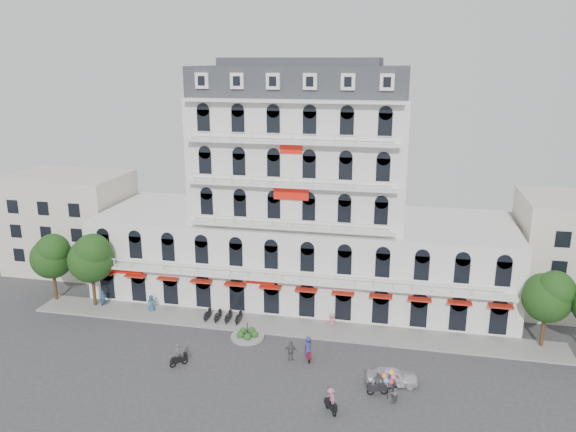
{
  "coord_description": "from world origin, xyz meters",
  "views": [
    {
      "loc": [
        10.84,
        -40.53,
        25.54
      ],
      "look_at": [
        0.1,
        10.0,
        11.17
      ],
      "focal_mm": 35.0,
      "sensor_mm": 36.0,
      "label": 1
    }
  ],
  "objects_px": {
    "rider_center": "(331,400)",
    "rider_northeast": "(378,384)",
    "parked_car": "(392,376)",
    "balloon_vendor": "(392,387)",
    "rider_west": "(179,356)",
    "rider_east": "(308,348)"
  },
  "relations": [
    {
      "from": "rider_center",
      "to": "rider_northeast",
      "type": "bearing_deg",
      "value": 96.23
    },
    {
      "from": "parked_car",
      "to": "rider_northeast",
      "type": "bearing_deg",
      "value": 139.8
    },
    {
      "from": "balloon_vendor",
      "to": "parked_car",
      "type": "bearing_deg",
      "value": 91.3
    },
    {
      "from": "parked_car",
      "to": "balloon_vendor",
      "type": "bearing_deg",
      "value": 172.29
    },
    {
      "from": "rider_west",
      "to": "balloon_vendor",
      "type": "xyz_separation_m",
      "value": [
        18.18,
        -1.55,
        0.35
      ]
    },
    {
      "from": "rider_center",
      "to": "rider_east",
      "type": "bearing_deg",
      "value": 166.3
    },
    {
      "from": "parked_car",
      "to": "rider_northeast",
      "type": "distance_m",
      "value": 2.03
    },
    {
      "from": "rider_east",
      "to": "rider_northeast",
      "type": "height_order",
      "value": "rider_east"
    },
    {
      "from": "rider_west",
      "to": "rider_northeast",
      "type": "distance_m",
      "value": 17.1
    },
    {
      "from": "rider_west",
      "to": "balloon_vendor",
      "type": "height_order",
      "value": "balloon_vendor"
    },
    {
      "from": "parked_car",
      "to": "rider_northeast",
      "type": "relative_size",
      "value": 2.14
    },
    {
      "from": "rider_east",
      "to": "balloon_vendor",
      "type": "relative_size",
      "value": 0.93
    },
    {
      "from": "rider_northeast",
      "to": "balloon_vendor",
      "type": "xyz_separation_m",
      "value": [
        1.1,
        -0.72,
        0.31
      ]
    },
    {
      "from": "rider_northeast",
      "to": "rider_east",
      "type": "bearing_deg",
      "value": -49.91
    },
    {
      "from": "parked_car",
      "to": "rider_east",
      "type": "bearing_deg",
      "value": 62.91
    },
    {
      "from": "parked_car",
      "to": "rider_west",
      "type": "bearing_deg",
      "value": 83.81
    },
    {
      "from": "parked_car",
      "to": "rider_west",
      "type": "height_order",
      "value": "rider_west"
    },
    {
      "from": "parked_car",
      "to": "balloon_vendor",
      "type": "xyz_separation_m",
      "value": [
        0.06,
        -2.44,
        0.53
      ]
    },
    {
      "from": "rider_east",
      "to": "rider_center",
      "type": "distance_m",
      "value": 7.77
    },
    {
      "from": "rider_northeast",
      "to": "balloon_vendor",
      "type": "distance_m",
      "value": 1.35
    },
    {
      "from": "parked_car",
      "to": "rider_west",
      "type": "distance_m",
      "value": 18.15
    },
    {
      "from": "rider_center",
      "to": "balloon_vendor",
      "type": "relative_size",
      "value": 0.84
    }
  ]
}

